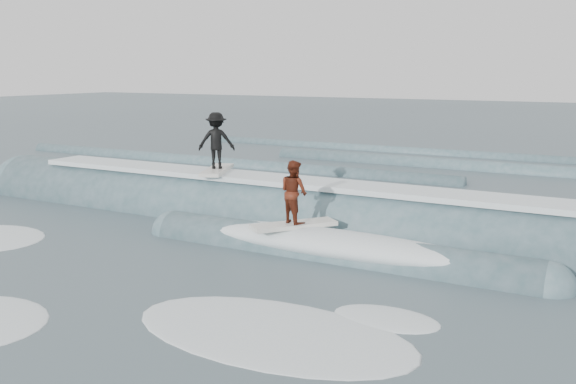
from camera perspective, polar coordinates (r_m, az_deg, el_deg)
The scene contains 6 objects.
ground at distance 12.38m, azimuth -11.17°, elevation -8.76°, with size 160.00×160.00×0.00m, color #3A4B55.
breaking_wave at distance 16.74m, azimuth 1.89°, elevation -3.25°, with size 24.13×3.96×2.37m.
surfer_black at distance 18.21m, azimuth -6.38°, elevation 4.30°, with size 1.25×2.06×1.68m.
surfer_red at distance 14.56m, azimuth 0.52°, elevation -0.47°, with size 1.67×1.91×1.54m.
whitewater at distance 11.27m, azimuth -13.58°, elevation -10.85°, with size 14.43×7.49×0.10m.
far_swells at distance 28.55m, azimuth 8.65°, elevation 2.43°, with size 34.27×8.65×0.80m.
Camera 1 is at (7.61, -8.86, 4.11)m, focal length 40.00 mm.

